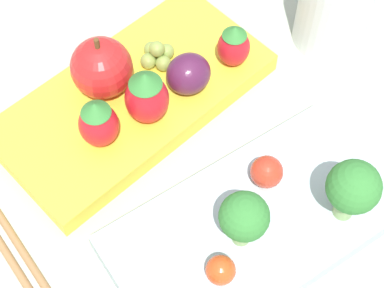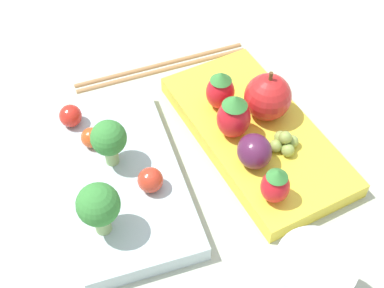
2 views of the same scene
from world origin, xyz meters
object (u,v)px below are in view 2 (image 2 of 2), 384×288
at_px(strawberry_2, 275,185).
at_px(plum, 254,151).
at_px(strawberry_0, 220,90).
at_px(cherry_tomato_2, 71,116).
at_px(broccoli_floret_1, 99,206).
at_px(drinking_cup, 309,283).
at_px(chopsticks_pair, 162,66).
at_px(strawberry_1, 234,116).
at_px(cherry_tomato_0, 91,138).
at_px(broccoli_floret_0, 109,139).
at_px(cherry_tomato_1, 150,180).
at_px(apple, 268,97).
at_px(bento_box_fruit, 256,133).
at_px(bento_box_savoury, 123,182).
at_px(grape_cluster, 284,142).

bearing_deg(strawberry_2, plum, 1.70).
bearing_deg(strawberry_0, cherry_tomato_2, 81.57).
distance_m(broccoli_floret_1, drinking_cup, 0.18).
height_order(plum, chopsticks_pair, plum).
distance_m(strawberry_2, drinking_cup, 0.10).
height_order(strawberry_1, strawberry_2, strawberry_1).
height_order(cherry_tomato_0, drinking_cup, drinking_cup).
bearing_deg(broccoli_floret_0, drinking_cup, -147.23).
bearing_deg(strawberry_2, strawberry_1, 4.53).
distance_m(cherry_tomato_1, apple, 0.15).
bearing_deg(bento_box_fruit, bento_box_savoury, 96.64).
bearing_deg(bento_box_savoury, broccoli_floret_0, 12.93).
bearing_deg(strawberry_0, strawberry_1, 178.05).
relative_size(broccoli_floret_0, apple, 0.91).
relative_size(cherry_tomato_1, grape_cluster, 0.78).
relative_size(apple, chopsticks_pair, 0.27).
height_order(cherry_tomato_2, apple, apple).
distance_m(broccoli_floret_1, plum, 0.16).
bearing_deg(strawberry_2, broccoli_floret_1, 84.07).
relative_size(cherry_tomato_0, strawberry_0, 0.44).
distance_m(strawberry_1, strawberry_2, 0.09).
relative_size(bento_box_savoury, strawberry_1, 4.04).
relative_size(strawberry_2, chopsticks_pair, 0.20).
bearing_deg(grape_cluster, strawberry_2, 146.46).
relative_size(broccoli_floret_1, cherry_tomato_0, 2.80).
distance_m(bento_box_fruit, cherry_tomato_0, 0.17).
bearing_deg(broccoli_floret_0, plum, -108.49).
distance_m(bento_box_savoury, cherry_tomato_1, 0.04).
bearing_deg(broccoli_floret_1, cherry_tomato_1, -59.95).
distance_m(cherry_tomato_1, strawberry_0, 0.13).
xyz_separation_m(grape_cluster, chopsticks_pair, (0.17, 0.08, -0.02)).
height_order(strawberry_0, strawberry_1, strawberry_1).
relative_size(cherry_tomato_1, apple, 0.42).
bearing_deg(cherry_tomato_2, chopsticks_pair, -57.88).
xyz_separation_m(broccoli_floret_0, strawberry_1, (-0.00, -0.12, -0.01)).
distance_m(bento_box_fruit, broccoli_floret_0, 0.16).
bearing_deg(apple, bento_box_fruit, 133.38).
height_order(broccoli_floret_0, cherry_tomato_0, broccoli_floret_0).
xyz_separation_m(bento_box_fruit, cherry_tomato_1, (-0.04, 0.12, 0.02)).
xyz_separation_m(cherry_tomato_2, strawberry_1, (-0.06, -0.15, 0.01)).
xyz_separation_m(broccoli_floret_1, cherry_tomato_1, (0.03, -0.05, -0.02)).
xyz_separation_m(bento_box_fruit, cherry_tomato_2, (0.07, 0.18, 0.02)).
height_order(broccoli_floret_0, chopsticks_pair, broccoli_floret_0).
relative_size(bento_box_fruit, cherry_tomato_2, 10.38).
relative_size(grape_cluster, chopsticks_pair, 0.15).
height_order(broccoli_floret_1, apple, same).
xyz_separation_m(plum, drinking_cup, (-0.14, 0.01, 0.00)).
distance_m(broccoli_floret_0, strawberry_1, 0.13).
relative_size(broccoli_floret_1, plum, 1.58).
bearing_deg(cherry_tomato_2, strawberry_1, -112.78).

